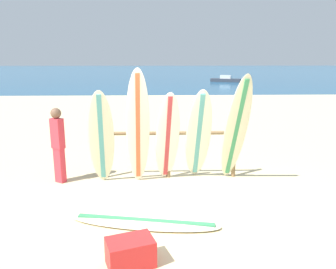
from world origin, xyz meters
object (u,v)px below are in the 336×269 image
Objects in this scene: surfboard_rack at (168,144)px; cooler_box at (130,252)px; surfboard_leaning_center_left at (168,137)px; beachgoer_standing at (58,142)px; surfboard_leaning_left at (138,128)px; surfboard_lying_on_sand at (145,222)px; small_boat_offshore at (226,80)px; surfboard_leaning_center_right at (236,130)px; surfboard_leaning_far_left at (101,138)px; surfboard_leaning_center at (198,136)px.

surfboard_rack is 3.34m from cooler_box.
surfboard_leaning_center_left is 2.32m from beachgoer_standing.
cooler_box is at bearing -89.36° from surfboard_leaning_left.
surfboard_lying_on_sand is 31.99m from small_boat_offshore.
surfboard_leaning_left is at bearing -168.45° from surfboard_leaning_center_left.
surfboard_rack is 1.24× the size of surfboard_leaning_left.
surfboard_rack is at bearing 60.08° from cooler_box.
surfboard_lying_on_sand is 2.83m from beachgoer_standing.
surfboard_leaning_center_right reaches higher than beachgoer_standing.
surfboard_lying_on_sand is at bearing -103.90° from small_boat_offshore.
surfboard_leaning_center_right is at bearing -1.19° from surfboard_leaning_far_left.
surfboard_leaning_far_left reaches higher than cooler_box.
cooler_box is at bearing -60.10° from beachgoer_standing.
surfboard_leaning_center is 3.28m from cooler_box.
surfboard_leaning_left is 1.24× the size of surfboard_leaning_center_left.
surfboard_leaning_far_left is 3.40× the size of cooler_box.
surfboard_leaning_center_right reaches higher than surfboard_leaning_center_left.
surfboard_lying_on_sand is (0.19, -1.72, -1.20)m from surfboard_leaning_left.
surfboard_lying_on_sand is at bearing -103.04° from surfboard_leaning_center_left.
surfboard_leaning_center_left reaches higher than cooler_box.
surfboard_leaning_center_left is at bearing -1.92° from beachgoer_standing.
surfboard_leaning_far_left reaches higher than small_boat_offshore.
surfboard_rack is at bearing 83.96° from surfboard_leaning_center_left.
surfboard_leaning_center_right reaches higher than cooler_box.
surfboard_leaning_left reaches higher than small_boat_offshore.
beachgoer_standing is at bearing 169.48° from surfboard_leaning_far_left.
surfboard_leaning_far_left is at bearing -175.94° from surfboard_leaning_center_left.
surfboard_leaning_center is at bearing -1.87° from beachgoer_standing.
small_boat_offshore is at bearing 57.13° from cooler_box.
surfboard_leaning_left is at bearing -6.80° from beachgoer_standing.
surfboard_rack is 1.53× the size of surfboard_leaning_center_left.
cooler_box is at bearing -125.58° from surfboard_leaning_center_right.
surfboard_leaning_center_right is 2.75m from surfboard_lying_on_sand.
beachgoer_standing reaches higher than small_boat_offshore.
beachgoer_standing reaches higher than cooler_box.
beachgoer_standing is (-1.70, 0.20, -0.34)m from surfboard_leaning_left.
surfboard_leaning_left is 1.52× the size of beachgoer_standing.
surfboard_leaning_left is (-0.64, -0.42, 0.47)m from surfboard_rack.
surfboard_leaning_left is at bearing -175.21° from surfboard_leaning_center.
surfboard_rack is at bearing 77.90° from surfboard_lying_on_sand.
surfboard_leaning_far_left reaches higher than surfboard_rack.
surfboard_leaning_center is 0.78m from surfboard_leaning_center_right.
small_boat_offshore is at bearing 74.98° from surfboard_leaning_left.
surfboard_leaning_center reaches higher than surfboard_lying_on_sand.
surfboard_leaning_far_left is at bearing -106.41° from small_boat_offshore.
surfboard_leaning_far_left is (-1.40, -0.39, 0.26)m from surfboard_rack.
surfboard_leaning_far_left reaches higher than beachgoer_standing.
surfboard_leaning_center reaches higher than surfboard_leaning_far_left.
beachgoer_standing is at bearing 100.73° from cooler_box.
cooler_box is (-0.58, -2.94, -0.81)m from surfboard_leaning_center_left.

